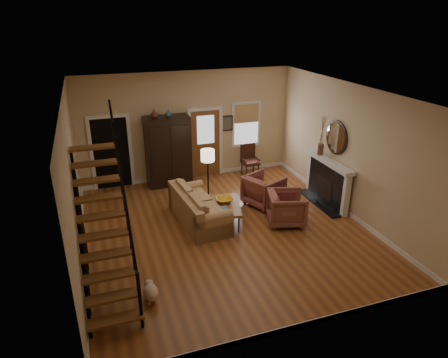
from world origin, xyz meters
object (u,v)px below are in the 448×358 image
object	(u,v)px
sofa	(199,207)
floor_lamp	(208,178)
armchair_left	(287,208)
armoire	(168,151)
side_chair	(250,161)
armchair_right	(264,190)
coffee_table	(225,213)

from	to	relation	value
sofa	floor_lamp	world-z (taller)	floor_lamp
armchair_left	armoire	bearing A→B (deg)	50.66
armchair_left	side_chair	xyz separation A→B (m)	(0.32, 3.12, 0.10)
armoire	floor_lamp	xyz separation A→B (m)	(0.70, -1.74, -0.26)
armchair_right	armchair_left	bearing A→B (deg)	161.24
armoire	sofa	xyz separation A→B (m)	(0.20, -2.56, -0.66)
coffee_table	armchair_right	bearing A→B (deg)	24.16
sofa	side_chair	size ratio (longest dim) A/B	2.07
floor_lamp	sofa	bearing A→B (deg)	-121.01
armoire	floor_lamp	size ratio (longest dim) A/B	1.34
armoire	armchair_right	bearing A→B (deg)	-45.77
armoire	side_chair	bearing A→B (deg)	-4.48
armchair_left	floor_lamp	distance (m)	2.24
armoire	sofa	size ratio (longest dim) A/B	1.00
armoire	sofa	bearing A→B (deg)	-85.43
armchair_left	floor_lamp	size ratio (longest dim) A/B	0.57
coffee_table	armchair_left	size ratio (longest dim) A/B	1.40
armchair_left	armchair_right	bearing A→B (deg)	21.99
armchair_left	floor_lamp	xyz separation A→B (m)	(-1.53, 1.59, 0.38)
sofa	floor_lamp	bearing A→B (deg)	53.54
sofa	armchair_left	distance (m)	2.17
sofa	armchair_left	xyz separation A→B (m)	(2.03, -0.76, 0.01)
armoire	floor_lamp	bearing A→B (deg)	-68.11
sofa	floor_lamp	xyz separation A→B (m)	(0.49, 0.82, 0.39)
armchair_right	side_chair	xyz separation A→B (m)	(0.42, 1.99, 0.09)
armchair_right	side_chair	distance (m)	2.03
coffee_table	side_chair	bearing A→B (deg)	55.93
floor_lamp	armchair_left	bearing A→B (deg)	-45.98
armchair_left	side_chair	distance (m)	3.14
sofa	side_chair	distance (m)	3.33
armchair_right	side_chair	bearing A→B (deg)	-35.97
sofa	armchair_right	xyz separation A→B (m)	(1.92, 0.38, 0.02)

